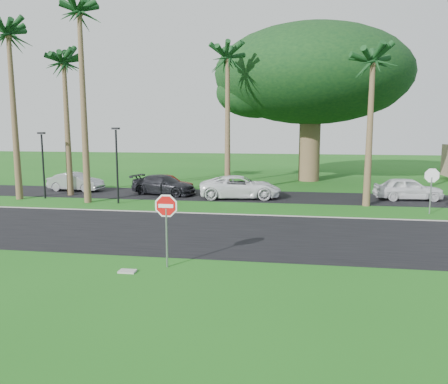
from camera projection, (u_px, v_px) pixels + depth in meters
name	position (u px, v px, depth m)	size (l,w,h in m)	color
ground	(176.00, 243.00, 17.73)	(120.00, 120.00, 0.00)	#1B5816
road	(188.00, 231.00, 19.69)	(120.00, 8.00, 0.02)	black
parking_strip	(224.00, 195.00, 29.94)	(120.00, 5.00, 0.02)	black
curb	(206.00, 213.00, 23.64)	(120.00, 0.12, 0.06)	gray
stop_sign_near	(166.00, 215.00, 14.46)	(1.05, 0.07, 2.62)	gray
stop_sign_far	(432.00, 181.00, 23.43)	(1.05, 0.07, 2.62)	gray
palm_left_far	(9.00, 38.00, 27.03)	(5.00, 5.00, 11.50)	brown
palm_left_mid	(64.00, 66.00, 28.81)	(5.00, 5.00, 10.00)	brown
palm_left_near	(79.00, 16.00, 25.63)	(5.00, 5.00, 12.50)	brown
palm_center	(228.00, 61.00, 30.05)	(5.00, 5.00, 10.50)	brown
palm_right_near	(373.00, 65.00, 24.89)	(5.00, 5.00, 9.50)	brown
canopy_tree	(312.00, 76.00, 36.96)	(16.50, 16.50, 13.12)	brown
streetlight_left	(43.00, 161.00, 28.42)	(0.45, 0.25, 4.34)	black
streetlight_right	(117.00, 160.00, 26.57)	(0.45, 0.25, 4.64)	black
car_silver	(76.00, 182.00, 31.99)	(1.40, 4.02, 1.33)	#A8AAAF
car_red	(166.00, 183.00, 31.15)	(1.61, 4.01, 1.36)	maroon
car_dark	(164.00, 185.00, 30.26)	(1.87, 4.61, 1.34)	black
car_minivan	(240.00, 187.00, 28.70)	(2.45, 5.31, 1.48)	white
car_pickup	(408.00, 189.00, 28.08)	(1.70, 4.22, 1.44)	white
utility_slab	(127.00, 271.00, 14.19)	(0.55, 0.35, 0.06)	#A2A29A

